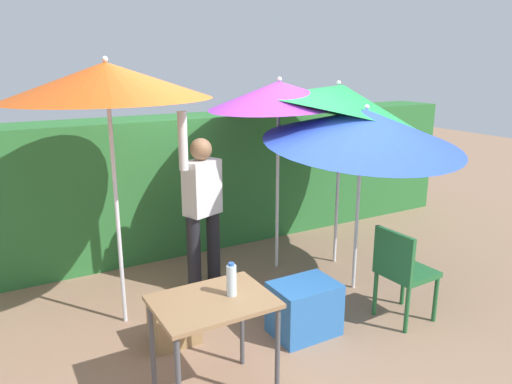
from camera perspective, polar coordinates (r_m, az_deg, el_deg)
ground_plane at (r=4.90m, az=1.78°, el=-13.34°), size 24.00×24.00×0.00m
hedge_row at (r=6.27m, az=-7.64°, el=1.22°), size 8.00×0.70×1.68m
umbrella_rainbow at (r=5.29m, az=2.70°, el=11.38°), size 1.56×1.55×2.17m
umbrella_orange at (r=4.22m, az=-17.12°, el=12.31°), size 1.72×1.72×2.37m
umbrella_yellow at (r=4.89m, az=12.55°, el=7.46°), size 1.98×2.00×2.01m
umbrella_navy at (r=5.56m, az=9.80°, el=10.62°), size 1.92×1.89×2.32m
person_vendor at (r=4.97m, az=-6.30°, el=-1.31°), size 0.55×0.33×1.88m
chair_plastic at (r=4.65m, az=16.76°, el=-8.65°), size 0.46×0.46×0.89m
cooler_box at (r=4.40m, az=5.67°, el=-13.44°), size 0.56×0.42×0.47m
crate_cardboard at (r=4.32m, az=-9.55°, el=-14.94°), size 0.39×0.28×0.37m
folding_table at (r=3.43m, az=-5.06°, el=-13.89°), size 0.80×0.60×0.77m
bottle_water at (r=3.38m, az=-2.90°, el=-10.26°), size 0.07×0.07×0.24m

